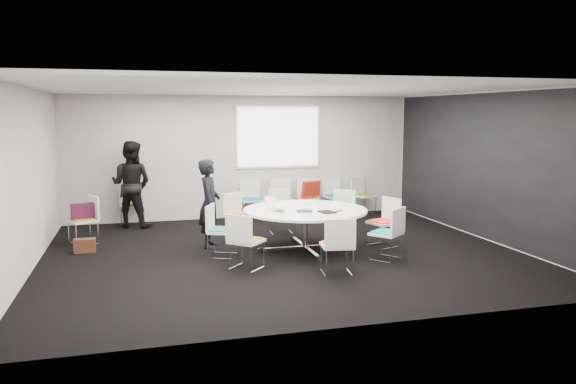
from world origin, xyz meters
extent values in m
cube|color=black|center=(0.00, 0.00, -0.02)|extent=(8.00, 7.00, 0.04)
cube|color=white|center=(0.00, 0.00, 2.82)|extent=(8.00, 7.00, 0.04)
cube|color=#A5A19C|center=(0.00, 3.52, 1.40)|extent=(8.00, 0.04, 2.80)
cube|color=#A5A19C|center=(0.00, -3.52, 1.40)|extent=(8.00, 0.04, 2.80)
cube|color=#A5A19C|center=(-4.02, 0.00, 1.40)|extent=(0.04, 7.00, 2.80)
cube|color=#A5A19C|center=(4.02, 0.00, 1.40)|extent=(0.04, 7.00, 2.80)
cube|color=black|center=(3.99, 0.00, 1.40)|extent=(0.01, 6.94, 2.74)
cube|color=silver|center=(0.43, 0.10, 0.04)|extent=(0.90, 0.90, 0.08)
cylinder|color=silver|center=(0.43, 0.10, 0.36)|extent=(0.10, 0.10, 0.65)
cylinder|color=white|center=(0.43, 0.10, 0.71)|extent=(2.17, 2.17, 0.04)
cube|color=white|center=(0.80, 3.46, 1.85)|extent=(1.90, 0.03, 1.35)
cube|color=silver|center=(1.85, -0.05, 0.21)|extent=(0.54, 0.54, 0.42)
cube|color=white|center=(1.85, -0.05, 0.44)|extent=(0.57, 0.58, 0.04)
cube|color=red|center=(1.85, -0.05, 0.47)|extent=(0.49, 0.51, 0.03)
cube|color=white|center=(2.05, 0.03, 0.67)|extent=(0.19, 0.44, 0.42)
cube|color=silver|center=(1.47, 1.08, 0.21)|extent=(0.59, 0.59, 0.42)
cube|color=white|center=(1.47, 1.08, 0.44)|extent=(0.63, 0.63, 0.04)
cube|color=#0A6F77|center=(1.47, 1.08, 0.47)|extent=(0.55, 0.55, 0.03)
cube|color=white|center=(1.60, 1.24, 0.67)|extent=(0.38, 0.32, 0.42)
cube|color=silver|center=(0.37, 1.52, 0.21)|extent=(0.44, 0.44, 0.42)
cube|color=white|center=(0.37, 1.52, 0.44)|extent=(0.48, 0.47, 0.04)
cube|color=#6E6717|center=(0.37, 1.52, 0.47)|extent=(0.42, 0.40, 0.03)
cube|color=white|center=(0.38, 1.73, 0.67)|extent=(0.46, 0.06, 0.42)
cube|color=silver|center=(-0.54, 1.25, 0.21)|extent=(0.57, 0.57, 0.42)
cube|color=white|center=(-0.54, 1.25, 0.44)|extent=(0.62, 0.61, 0.04)
cube|color=orange|center=(-0.54, 1.25, 0.47)|extent=(0.54, 0.53, 0.03)
cube|color=white|center=(-0.64, 1.43, 0.67)|extent=(0.42, 0.26, 0.42)
cube|color=silver|center=(-1.05, 0.00, 0.21)|extent=(0.55, 0.55, 0.42)
cube|color=white|center=(-1.05, 0.00, 0.44)|extent=(0.58, 0.59, 0.04)
cube|color=#0C7C70|center=(-1.05, 0.00, 0.47)|extent=(0.51, 0.52, 0.03)
cube|color=white|center=(-1.24, 0.08, 0.67)|extent=(0.21, 0.44, 0.42)
cube|color=silver|center=(-0.81, -0.85, 0.21)|extent=(0.59, 0.59, 0.42)
cube|color=white|center=(-0.81, -0.85, 0.44)|extent=(0.64, 0.64, 0.04)
cube|color=olive|center=(-0.81, -0.85, 0.47)|extent=(0.55, 0.55, 0.03)
cube|color=white|center=(-0.95, -1.00, 0.67)|extent=(0.36, 0.34, 0.42)
cube|color=silver|center=(0.44, -1.49, 0.21)|extent=(0.47, 0.47, 0.42)
cube|color=white|center=(0.44, -1.49, 0.44)|extent=(0.52, 0.50, 0.04)
cube|color=#D65F11|center=(0.44, -1.49, 0.47)|extent=(0.45, 0.43, 0.03)
cube|color=white|center=(0.41, -1.70, 0.67)|extent=(0.46, 0.10, 0.42)
cube|color=silver|center=(1.51, -0.90, 0.21)|extent=(0.59, 0.59, 0.42)
cube|color=white|center=(1.51, -0.90, 0.44)|extent=(0.63, 0.63, 0.04)
cube|color=#0B897C|center=(1.51, -0.90, 0.47)|extent=(0.55, 0.54, 0.03)
cube|color=white|center=(1.64, -1.07, 0.67)|extent=(0.39, 0.31, 0.42)
cube|color=silver|center=(0.10, 3.15, 0.21)|extent=(0.42, 0.42, 0.42)
cube|color=white|center=(0.10, 3.15, 0.44)|extent=(0.46, 0.44, 0.04)
cube|color=#08667D|center=(0.10, 3.15, 0.47)|extent=(0.40, 0.38, 0.03)
cube|color=white|center=(0.10, 3.36, 0.67)|extent=(0.46, 0.04, 0.42)
cube|color=silver|center=(0.79, 3.15, 0.21)|extent=(0.46, 0.46, 0.42)
cube|color=white|center=(0.79, 3.15, 0.44)|extent=(0.50, 0.49, 0.04)
cube|color=brown|center=(0.79, 3.15, 0.47)|extent=(0.44, 0.42, 0.03)
cube|color=white|center=(0.81, 3.36, 0.67)|extent=(0.46, 0.09, 0.42)
cube|color=silver|center=(1.42, 3.10, 0.21)|extent=(0.47, 0.47, 0.42)
cube|color=white|center=(1.42, 3.10, 0.44)|extent=(0.51, 0.50, 0.04)
cube|color=red|center=(1.42, 3.10, 0.47)|extent=(0.45, 0.43, 0.03)
cube|color=white|center=(1.45, 3.31, 0.67)|extent=(0.46, 0.10, 0.42)
cube|color=silver|center=(2.11, 3.15, 0.21)|extent=(0.47, 0.47, 0.42)
cube|color=white|center=(2.11, 3.15, 0.44)|extent=(0.51, 0.49, 0.04)
cube|color=#086176|center=(2.11, 3.15, 0.47)|extent=(0.44, 0.43, 0.03)
cube|color=white|center=(2.08, 3.36, 0.67)|extent=(0.46, 0.09, 0.42)
cube|color=silver|center=(2.83, 3.14, 0.21)|extent=(0.55, 0.55, 0.42)
cube|color=white|center=(2.83, 3.14, 0.44)|extent=(0.60, 0.59, 0.04)
cube|color=#6C6815|center=(2.83, 3.14, 0.47)|extent=(0.52, 0.51, 0.03)
cube|color=white|center=(2.74, 3.33, 0.67)|extent=(0.44, 0.22, 0.42)
cube|color=silver|center=(-3.38, 1.59, 0.21)|extent=(0.56, 0.56, 0.42)
cube|color=white|center=(-3.38, 1.59, 0.44)|extent=(0.59, 0.60, 0.04)
cube|color=olive|center=(-3.38, 1.59, 0.47)|extent=(0.51, 0.52, 0.03)
cube|color=white|center=(-3.19, 1.68, 0.67)|extent=(0.22, 0.43, 0.42)
cube|color=silver|center=(-2.52, 3.15, 0.21)|extent=(0.50, 0.50, 0.42)
cube|color=white|center=(-2.52, 3.15, 0.44)|extent=(0.54, 0.53, 0.04)
cube|color=olive|center=(-2.52, 3.15, 0.47)|extent=(0.47, 0.46, 0.03)
cube|color=white|center=(-2.56, 3.36, 0.67)|extent=(0.46, 0.13, 0.42)
imported|color=black|center=(-1.16, 0.76, 0.79)|extent=(0.49, 0.65, 1.59)
imported|color=black|center=(-2.52, 3.00, 0.91)|extent=(1.09, 0.99, 1.82)
imported|color=#333338|center=(-0.04, 0.04, 0.74)|extent=(0.32, 0.39, 0.03)
cube|color=silver|center=(-0.19, 0.13, 0.86)|extent=(0.15, 0.27, 0.22)
cube|color=black|center=(0.69, -0.32, 0.74)|extent=(0.28, 0.34, 0.02)
cube|color=navy|center=(0.34, -0.14, 0.74)|extent=(0.28, 0.23, 0.03)
cube|color=silver|center=(1.09, 0.33, 0.73)|extent=(0.36, 0.36, 0.00)
cube|color=silver|center=(1.17, 0.03, 0.73)|extent=(0.36, 0.33, 0.00)
cylinder|color=white|center=(0.52, 0.37, 0.78)|extent=(0.08, 0.08, 0.09)
cube|color=black|center=(0.93, -0.25, 0.73)|extent=(0.16, 0.11, 0.01)
cube|color=#44122D|center=(-3.38, 1.59, 0.62)|extent=(0.42, 0.26, 0.28)
cube|color=#4B2618|center=(-3.32, 0.92, 0.12)|extent=(0.36, 0.17, 0.24)
cube|color=#A12413|center=(1.42, 2.89, 0.70)|extent=(0.47, 0.27, 0.36)
camera|label=1|loc=(-2.40, -9.17, 2.39)|focal=35.00mm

